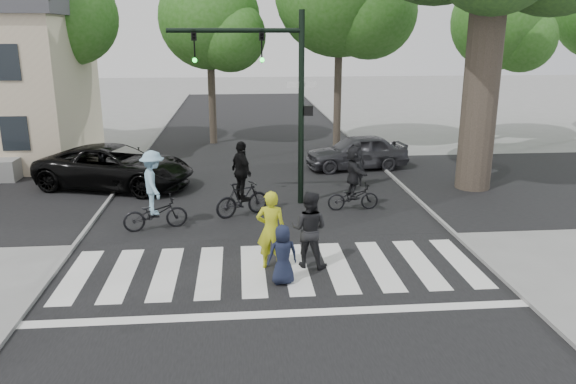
% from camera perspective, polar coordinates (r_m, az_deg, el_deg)
% --- Properties ---
extents(ground, '(120.00, 120.00, 0.00)m').
position_cam_1_polar(ground, '(12.37, -1.08, -9.69)').
color(ground, gray).
rests_on(ground, ground).
extents(road_stem, '(10.00, 70.00, 0.01)m').
position_cam_1_polar(road_stem, '(17.01, -2.28, -2.40)').
color(road_stem, black).
rests_on(road_stem, ground).
extents(road_cross, '(70.00, 10.00, 0.01)m').
position_cam_1_polar(road_cross, '(19.87, -2.73, 0.31)').
color(road_cross, black).
rests_on(road_cross, ground).
extents(curb_left, '(0.10, 70.00, 0.10)m').
position_cam_1_polar(curb_left, '(17.51, -19.05, -2.60)').
color(curb_left, gray).
rests_on(curb_left, ground).
extents(curb_right, '(0.10, 70.00, 0.10)m').
position_cam_1_polar(curb_right, '(17.95, 14.04, -1.74)').
color(curb_right, gray).
rests_on(curb_right, ground).
extents(crosswalk, '(10.00, 3.85, 0.01)m').
position_cam_1_polar(crosswalk, '(12.96, -1.29, -8.40)').
color(crosswalk, silver).
rests_on(crosswalk, ground).
extents(traffic_signal, '(4.45, 0.29, 6.00)m').
position_cam_1_polar(traffic_signal, '(17.42, -1.45, 11.15)').
color(traffic_signal, black).
rests_on(traffic_signal, ground).
extents(bg_tree_1, '(6.09, 5.80, 9.80)m').
position_cam_1_polar(bg_tree_1, '(27.80, -22.82, 17.44)').
color(bg_tree_1, brown).
rests_on(bg_tree_1, ground).
extents(bg_tree_2, '(5.04, 4.80, 8.40)m').
position_cam_1_polar(bg_tree_2, '(27.77, -7.49, 16.68)').
color(bg_tree_2, brown).
rests_on(bg_tree_2, ground).
extents(bg_tree_4, '(4.83, 4.60, 8.15)m').
position_cam_1_polar(bg_tree_4, '(30.20, 21.16, 15.44)').
color(bg_tree_4, brown).
rests_on(bg_tree_4, ground).
extents(pedestrian_woman, '(0.75, 0.56, 1.88)m').
position_cam_1_polar(pedestrian_woman, '(13.01, -1.74, -3.87)').
color(pedestrian_woman, gold).
rests_on(pedestrian_woman, ground).
extents(pedestrian_child, '(0.72, 0.53, 1.35)m').
position_cam_1_polar(pedestrian_child, '(12.30, -0.54, -6.39)').
color(pedestrian_child, black).
rests_on(pedestrian_child, ground).
extents(pedestrian_adult, '(1.09, 0.99, 1.84)m').
position_cam_1_polar(pedestrian_adult, '(13.12, 2.16, -3.81)').
color(pedestrian_adult, black).
rests_on(pedestrian_adult, ground).
extents(cyclist_left, '(1.88, 1.29, 2.25)m').
position_cam_1_polar(cyclist_left, '(15.98, -13.45, -0.40)').
color(cyclist_left, black).
rests_on(cyclist_left, ground).
extents(cyclist_mid, '(1.78, 1.23, 2.28)m').
position_cam_1_polar(cyclist_mid, '(16.78, -4.71, 0.63)').
color(cyclist_mid, black).
rests_on(cyclist_mid, ground).
extents(cyclist_right, '(1.63, 1.52, 2.03)m').
position_cam_1_polar(cyclist_right, '(17.42, 6.67, 1.04)').
color(cyclist_right, black).
rests_on(cyclist_right, ground).
extents(car_suv, '(6.00, 4.09, 1.53)m').
position_cam_1_polar(car_suv, '(20.78, -17.12, 2.46)').
color(car_suv, black).
rests_on(car_suv, ground).
extents(car_grey, '(4.27, 2.12, 1.40)m').
position_cam_1_polar(car_grey, '(22.88, 6.96, 4.08)').
color(car_grey, '#38393D').
rests_on(car_grey, ground).
extents(bystander_dark, '(0.68, 0.55, 1.62)m').
position_cam_1_polar(bystander_dark, '(20.32, 7.00, 2.90)').
color(bystander_dark, black).
rests_on(bystander_dark, ground).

